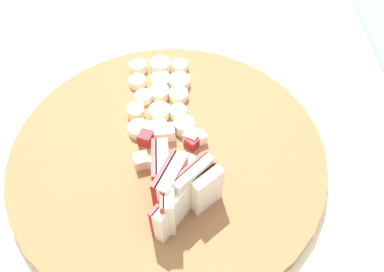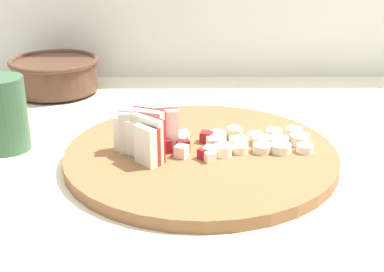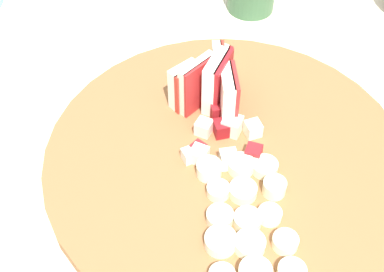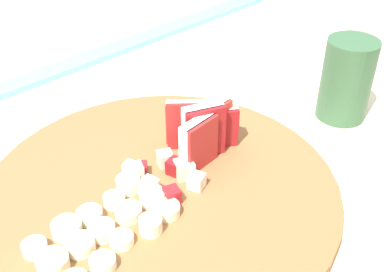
# 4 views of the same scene
# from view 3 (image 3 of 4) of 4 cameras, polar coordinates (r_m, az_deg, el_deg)

# --- Properties ---
(cutting_board) EXTENTS (0.39, 0.39, 0.02)m
(cutting_board) POSITION_cam_3_polar(r_m,az_deg,el_deg) (0.56, 3.79, -2.29)
(cutting_board) COLOR brown
(cutting_board) RESTS_ON tiled_countertop
(apple_wedge_fan) EXTENTS (0.09, 0.08, 0.06)m
(apple_wedge_fan) POSITION_cam_3_polar(r_m,az_deg,el_deg) (0.59, 2.21, 5.86)
(apple_wedge_fan) COLOR #A32323
(apple_wedge_fan) RESTS_ON cutting_board
(apple_dice_pile) EXTENTS (0.09, 0.09, 0.02)m
(apple_dice_pile) POSITION_cam_3_polar(r_m,az_deg,el_deg) (0.56, 3.34, 0.11)
(apple_dice_pile) COLOR #EFE5CC
(apple_dice_pile) RESTS_ON cutting_board
(banana_slice_rows) EXTENTS (0.15, 0.10, 0.02)m
(banana_slice_rows) POSITION_cam_3_polar(r_m,az_deg,el_deg) (0.50, 6.02, -8.77)
(banana_slice_rows) COLOR white
(banana_slice_rows) RESTS_ON cutting_board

